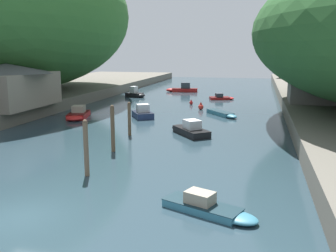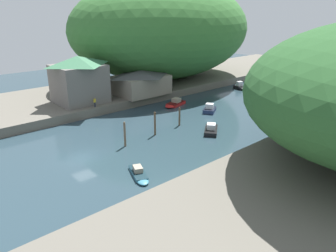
{
  "view_description": "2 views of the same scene",
  "coord_description": "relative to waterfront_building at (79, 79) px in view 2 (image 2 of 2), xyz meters",
  "views": [
    {
      "loc": [
        10.67,
        -14.22,
        7.66
      ],
      "look_at": [
        2.78,
        18.05,
        0.95
      ],
      "focal_mm": 40.0,
      "sensor_mm": 36.0,
      "label": 1
    },
    {
      "loc": [
        35.42,
        -16.74,
        18.0
      ],
      "look_at": [
        2.44,
        12.31,
        2.02
      ],
      "focal_mm": 35.0,
      "sensor_mm": 36.0,
      "label": 2
    }
  ],
  "objects": [
    {
      "name": "boat_far_right_bank",
      "position": [
        9.48,
        35.51,
        -5.32
      ],
      "size": [
        3.58,
        2.48,
        1.78
      ],
      "rotation": [
        0.0,
        0.0,
        4.47
      ],
      "color": "black",
      "rests_on": "water_surface"
    },
    {
      "name": "mooring_post_second",
      "position": [
        18.82,
        2.24,
        -4.03
      ],
      "size": [
        0.31,
        0.31,
        3.64
      ],
      "color": "brown",
      "rests_on": "water_surface"
    },
    {
      "name": "boat_open_rowboat",
      "position": [
        23.82,
        35.85,
        -5.55
      ],
      "size": [
        4.23,
        2.94,
        1.01
      ],
      "rotation": [
        0.0,
        0.0,
        5.02
      ],
      "color": "red",
      "rests_on": "water_surface"
    },
    {
      "name": "boat_near_quay",
      "position": [
        9.39,
        14.83,
        -5.43
      ],
      "size": [
        3.13,
        5.44,
        1.39
      ],
      "rotation": [
        0.0,
        0.0,
        3.39
      ],
      "color": "red",
      "rests_on": "water_surface"
    },
    {
      "name": "water_surface",
      "position": [
        18.91,
        20.29,
        -5.85
      ],
      "size": [
        130.0,
        130.0,
        0.0
      ],
      "primitive_type": "plane",
      "color": "#283D47",
      "rests_on": "ground"
    },
    {
      "name": "boat_far_upstream",
      "position": [
        23.36,
        9.7,
        -5.41
      ],
      "size": [
        4.63,
        5.16,
        1.44
      ],
      "rotation": [
        0.0,
        0.0,
        0.68
      ],
      "color": "black",
      "rests_on": "water_surface"
    },
    {
      "name": "person_on_quay",
      "position": [
        4.59,
        0.32,
        -3.33
      ],
      "size": [
        0.31,
        0.42,
        1.69
      ],
      "rotation": [
        0.0,
        0.0,
        1.82
      ],
      "color": "#282D3D",
      "rests_on": "left_bank"
    },
    {
      "name": "boat_moored_right",
      "position": [
        27.55,
        -7.21,
        -5.56
      ],
      "size": [
        4.97,
        3.04,
        0.97
      ],
      "rotation": [
        0.0,
        0.0,
        4.33
      ],
      "color": "teal",
      "rests_on": "water_surface"
    },
    {
      "name": "hillside_left",
      "position": [
        -6.84,
        26.14,
        7.23
      ],
      "size": [
        33.45,
        46.83,
        23.07
      ],
      "color": "#387033",
      "rests_on": "left_bank"
    },
    {
      "name": "person_by_boathouse",
      "position": [
        3.52,
        3.18,
        -3.33
      ],
      "size": [
        0.3,
        0.42,
        1.69
      ],
      "rotation": [
        0.0,
        0.0,
        1.81
      ],
      "color": "#282D3D",
      "rests_on": "left_bank"
    },
    {
      "name": "boat_cabin_cruiser",
      "position": [
        16.36,
        17.25,
        -5.36
      ],
      "size": [
        3.73,
        4.45,
        1.61
      ],
      "rotation": [
        0.0,
        0.0,
        0.55
      ],
      "color": "navy",
      "rests_on": "water_surface"
    },
    {
      "name": "boathouse_shed",
      "position": [
        2.5,
        12.06,
        -1.87
      ],
      "size": [
        8.05,
        10.77,
        4.75
      ],
      "color": "gray",
      "rests_on": "left_bank"
    },
    {
      "name": "channel_buoy_near",
      "position": [
        22.19,
        24.56,
        -5.44
      ],
      "size": [
        0.71,
        0.71,
        1.07
      ],
      "color": "red",
      "rests_on": "water_surface"
    },
    {
      "name": "channel_buoy_far",
      "position": [
        20.11,
        28.91,
        -5.55
      ],
      "size": [
        0.52,
        0.52,
        0.78
      ],
      "color": "red",
      "rests_on": "water_surface"
    },
    {
      "name": "boat_navy_launch",
      "position": [
        25.51,
        20.41,
        -5.61
      ],
      "size": [
        4.36,
        5.14,
        0.49
      ],
      "rotation": [
        0.0,
        0.0,
        3.8
      ],
      "color": "teal",
      "rests_on": "water_surface"
    },
    {
      "name": "mooring_post_nearest",
      "position": [
        19.4,
        -3.52,
        -4.06
      ],
      "size": [
        0.3,
        0.3,
        3.57
      ],
      "color": "brown",
      "rests_on": "water_surface"
    },
    {
      "name": "boat_red_skiff",
      "position": [
        15.36,
        45.23,
        -5.33
      ],
      "size": [
        6.07,
        1.95,
        1.76
      ],
      "rotation": [
        0.0,
        0.0,
        1.69
      ],
      "color": "red",
      "rests_on": "water_surface"
    },
    {
      "name": "waterfront_building",
      "position": [
        0.0,
        0.0,
        0.0
      ],
      "size": [
        8.4,
        8.96,
        8.41
      ],
      "color": "slate",
      "rests_on": "left_bank"
    },
    {
      "name": "left_bank",
      "position": [
        -5.74,
        20.29,
        -5.08
      ],
      "size": [
        22.0,
        120.0,
        1.54
      ],
      "color": "#666056",
      "rests_on": "ground"
    },
    {
      "name": "mooring_post_middle",
      "position": [
        18.18,
        7.84,
        -4.29
      ],
      "size": [
        0.3,
        0.3,
        3.1
      ],
      "color": "brown",
      "rests_on": "water_surface"
    }
  ]
}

